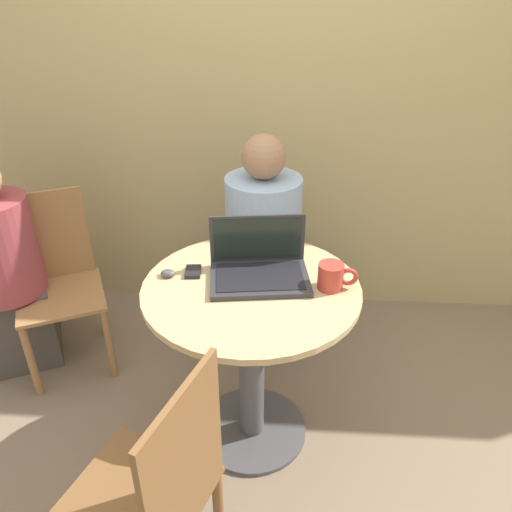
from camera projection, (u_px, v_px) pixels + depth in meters
ground_plane at (252, 430)px, 2.24m from camera, size 12.00×12.00×0.00m
back_wall at (267, 83)px, 2.54m from camera, size 7.00×0.05×2.60m
round_table at (251, 335)px, 1.97m from camera, size 0.82×0.82×0.78m
laptop at (259, 267)px, 1.90m from camera, size 0.40×0.30×0.21m
cell_phone at (193, 272)px, 1.93m from camera, size 0.07×0.09×0.02m
computer_mouse at (168, 273)px, 1.91m from camera, size 0.06×0.04×0.03m
coffee_cup at (332, 276)px, 1.82m from camera, size 0.15×0.09×0.10m
chair_empty at (155, 498)px, 1.44m from camera, size 0.51×0.51×0.92m
person_seated at (264, 259)px, 2.63m from camera, size 0.39×0.58×1.16m
chair_background at (59, 282)px, 2.47m from camera, size 0.53×0.53×0.89m
person_background at (9, 280)px, 2.48m from camera, size 0.51×0.59×1.12m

